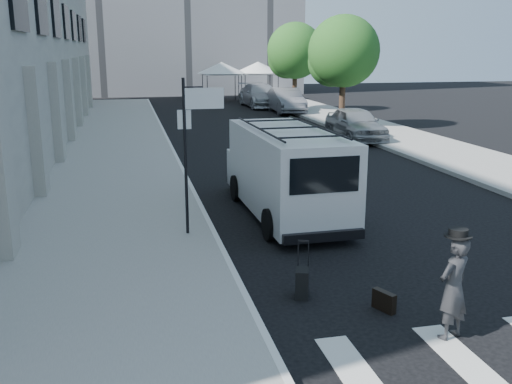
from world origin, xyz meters
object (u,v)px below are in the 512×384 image
businessman (453,288)px  suitcase (302,283)px  parked_car_b (286,101)px  briefcase (384,301)px  parked_car_c (260,95)px  cargo_van (285,171)px  parked_car_a (356,124)px

businessman → suitcase: businessman is taller
businessman → parked_car_b: bearing=-125.5°
suitcase → parked_car_b: parked_car_b is taller
briefcase → suitcase: 1.43m
businessman → parked_car_c: 35.40m
cargo_van → parked_car_c: bearing=76.7°
suitcase → cargo_van: (1.11, 5.10, 0.90)m
businessman → suitcase: 2.62m
suitcase → parked_car_a: parked_car_a is taller
cargo_van → parked_car_b: size_ratio=1.19×
briefcase → cargo_van: cargo_van is taller
cargo_van → parked_car_b: bearing=72.8°
businessman → parked_car_c: parked_car_c is taller
businessman → parked_car_c: (5.29, 35.01, 0.05)m
cargo_van → parked_car_a: cargo_van is taller
parked_car_a → parked_car_b: parked_car_b is taller
parked_car_a → parked_car_b: (0.00, 12.20, 0.05)m
businessman → cargo_van: cargo_van is taller
suitcase → parked_car_c: parked_car_c is taller
briefcase → parked_car_a: 18.51m
suitcase → businessman: bearing=-26.7°
briefcase → parked_car_a: (6.60, 17.28, 0.62)m
briefcase → cargo_van: size_ratio=0.07×
suitcase → briefcase: bearing=-14.3°
parked_car_c → parked_car_a: bearing=-89.7°
businessman → parked_car_b: parked_car_b is taller
businessman → parked_car_a: businessman is taller
businessman → briefcase: size_ratio=3.66×
cargo_van → parked_car_a: (6.67, 11.36, -0.38)m
parked_car_a → parked_car_c: size_ratio=0.78×
suitcase → parked_car_c: (7.03, 33.13, 0.59)m
parked_car_b → parked_car_c: bearing=102.1°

